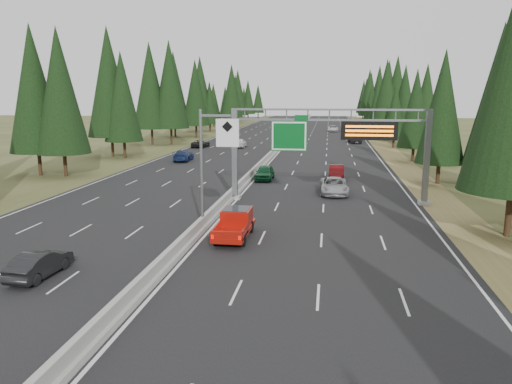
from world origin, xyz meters
TOP-DOWN VIEW (x-y plane):
  - road at (0.00, 80.00)m, footprint 32.00×260.00m
  - shoulder_right at (17.80, 80.00)m, footprint 3.60×260.00m
  - shoulder_left at (-17.80, 80.00)m, footprint 3.60×260.00m
  - median_barrier at (0.00, 80.00)m, footprint 0.70×260.00m
  - sign_gantry at (8.92, 34.88)m, footprint 16.75×0.98m
  - hov_sign_pole at (0.58, 24.97)m, footprint 2.80×0.50m
  - tree_row_right at (22.05, 70.43)m, footprint 11.51×239.87m
  - tree_row_left at (-22.34, 68.65)m, footprint 12.15×239.74m
  - silver_minivan at (8.87, 38.55)m, footprint 2.69×5.44m
  - red_pickup at (2.54, 23.55)m, footprint 1.90×5.31m
  - car_ahead_green at (1.61, 45.37)m, footprint 1.83×4.50m
  - car_ahead_dkred at (9.20, 46.83)m, footprint 1.64×4.52m
  - car_ahead_dkgrey at (13.14, 88.69)m, footprint 2.62×5.38m
  - car_ahead_white at (9.24, 117.90)m, footprint 2.48×5.30m
  - car_ahead_far at (1.50, 116.39)m, footprint 1.67×4.05m
  - car_onc_near at (-5.79, 15.08)m, footprint 1.61×4.07m
  - car_onc_blue at (-11.38, 58.98)m, footprint 2.42×5.26m
  - car_onc_white at (-6.77, 77.65)m, footprint 1.98×4.68m
  - car_onc_far at (-13.58, 76.90)m, footprint 2.53×4.86m

SIDE VIEW (x-z plane):
  - shoulder_right at x=17.80m, z-range 0.00..0.06m
  - shoulder_left at x=-17.80m, z-range 0.00..0.06m
  - road at x=0.00m, z-range 0.00..0.08m
  - median_barrier at x=0.00m, z-range -0.01..0.84m
  - car_onc_far at x=-13.58m, z-range 0.08..1.39m
  - car_onc_near at x=-5.79m, z-range 0.08..1.40m
  - car_ahead_far at x=1.50m, z-range 0.08..1.45m
  - car_ahead_white at x=9.24m, z-range 0.08..1.55m
  - silver_minivan at x=8.87m, z-range 0.08..1.56m
  - car_ahead_dkred at x=9.20m, z-range 0.08..1.56m
  - car_onc_blue at x=-11.38m, z-range 0.08..1.57m
  - car_ahead_dkgrey at x=13.14m, z-range 0.08..1.59m
  - car_ahead_green at x=1.61m, z-range 0.08..1.61m
  - car_onc_white at x=-6.77m, z-range 0.08..1.66m
  - red_pickup at x=2.54m, z-range 0.17..1.90m
  - hov_sign_pole at x=0.58m, z-range 0.72..8.72m
  - sign_gantry at x=8.92m, z-range 1.37..9.17m
  - tree_row_right at x=22.05m, z-range -0.02..18.70m
  - tree_row_left at x=-22.34m, z-range 0.19..18.86m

